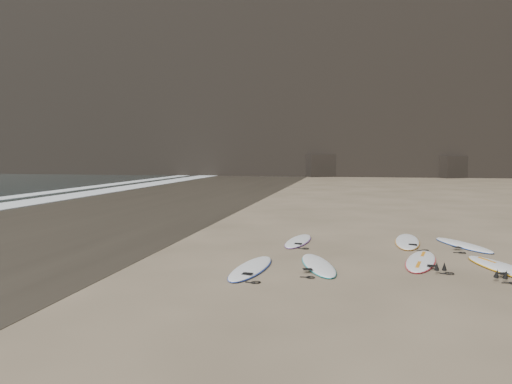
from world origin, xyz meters
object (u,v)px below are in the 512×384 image
surfboard_0 (251,268)px  surfboard_5 (298,241)px  surfboard_2 (421,260)px  surfboard_6 (407,241)px  surfboard_1 (318,265)px  surfboard_7 (463,245)px  surfboard_3 (505,268)px

surfboard_0 → surfboard_5: 3.67m
surfboard_2 → surfboard_6: 2.63m
surfboard_0 → surfboard_6: 5.52m
surfboard_1 → surfboard_7: 4.94m
surfboard_1 → surfboard_5: (-0.77, 3.01, -0.00)m
surfboard_3 → surfboard_5: bearing=132.6°
surfboard_0 → surfboard_2: size_ratio=0.99×
surfboard_3 → surfboard_1: bearing=166.9°
surfboard_2 → surfboard_6: size_ratio=0.96×
surfboard_3 → surfboard_5: surfboard_3 is taller
surfboard_3 → surfboard_6: size_ratio=1.00×
surfboard_0 → surfboard_1: surfboard_0 is taller
surfboard_0 → surfboard_7: (5.15, 3.83, -0.00)m
surfboard_3 → surfboard_6: (-1.73, 3.10, -0.00)m
surfboard_0 → surfboard_7: bearing=41.9°
surfboard_2 → surfboard_7: 2.75m
surfboard_2 → surfboard_5: surfboard_2 is taller
surfboard_2 → surfboard_5: (-3.10, 2.14, -0.00)m
surfboard_1 → surfboard_6: 4.18m
surfboard_1 → surfboard_6: (2.29, 3.50, 0.00)m
surfboard_0 → surfboard_6: surfboard_6 is taller
surfboard_7 → surfboard_6: bearing=146.0°
surfboard_2 → surfboard_3: bearing=-3.6°
surfboard_3 → surfboard_7: bearing=77.0°
surfboard_2 → surfboard_5: size_ratio=1.09×
surfboard_0 → surfboard_1: size_ratio=1.04×
surfboard_5 → surfboard_7: bearing=8.6°
surfboard_2 → surfboard_3: size_ratio=0.96×
surfboard_0 → surfboard_7: surfboard_0 is taller
surfboard_5 → surfboard_1: bearing=-69.9°
surfboard_6 → surfboard_0: bearing=-127.1°
surfboard_1 → surfboard_5: surfboard_1 is taller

